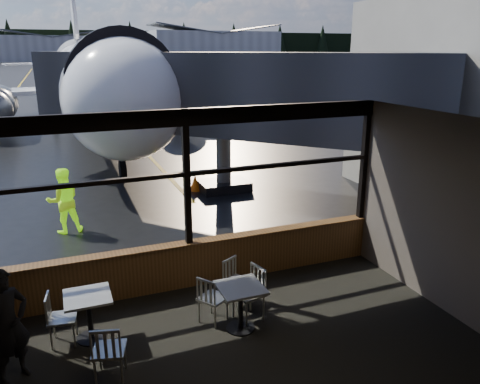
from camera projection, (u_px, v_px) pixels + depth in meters
ground_plane at (59, 68)px, 116.04m from camera, size 520.00×520.00×0.00m
carpet_floor at (248, 379)px, 6.67m from camera, size 8.00×6.00×0.01m
ceiling at (249, 137)px, 5.65m from camera, size 8.00×6.00×0.04m
wall_right at (476, 228)px, 7.57m from camera, size 0.04×6.00×3.50m
window_sill at (190, 265)px, 9.21m from camera, size 8.00×0.28×0.90m
window_header at (185, 117)px, 8.36m from camera, size 8.00×0.18×0.30m
mullion_centre at (187, 179)px, 8.70m from camera, size 0.12×0.12×2.60m
mullion_right at (364, 161)px, 10.08m from camera, size 0.12×0.12×2.60m
window_transom at (187, 174)px, 8.67m from camera, size 8.00×0.10×0.08m
airliner at (88, 31)px, 26.28m from camera, size 30.37×36.29×10.98m
jet_bridge at (251, 113)px, 14.74m from camera, size 9.63×11.76×5.13m
cafe_table_near at (241, 308)px, 7.77m from camera, size 0.73×0.73×0.80m
cafe_table_mid at (90, 317)px, 7.51m from camera, size 0.72×0.72×0.79m
chair_near_e at (249, 294)px, 8.04m from camera, size 0.65×0.65×0.97m
chair_near_w at (213, 298)px, 7.98m from camera, size 0.67×0.67×0.89m
chair_near_n at (237, 282)px, 8.56m from camera, size 0.64×0.64×0.86m
chair_mid_s at (109, 350)px, 6.57m from camera, size 0.62×0.62×0.93m
chair_mid_w at (62, 319)px, 7.39m from camera, size 0.54×0.54×0.88m
passenger at (8, 326)px, 6.46m from camera, size 0.75×0.69×1.71m
ground_crew at (63, 201)px, 11.83m from camera, size 0.90×0.75×1.68m
cone_nose at (195, 183)px, 15.50m from camera, size 0.37×0.37×0.52m
hangar_mid at (53, 47)px, 172.36m from camera, size 38.00×15.00×10.00m
hangar_right at (214, 45)px, 186.90m from camera, size 50.00×20.00×12.00m
fuel_tank_c at (24, 53)px, 166.78m from camera, size 8.00×8.00×6.00m
treeline at (52, 45)px, 194.30m from camera, size 360.00×3.00×12.00m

